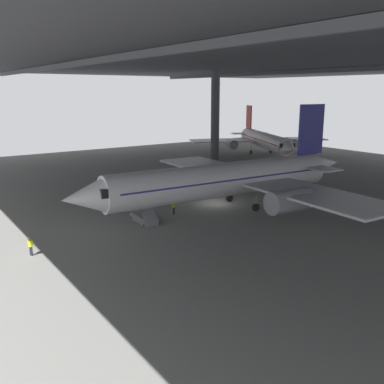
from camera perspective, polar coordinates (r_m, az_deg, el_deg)
ground_plane at (r=51.91m, az=3.02°, el=-1.52°), size 110.00×110.00×0.00m
hangar_structure at (r=59.84m, az=14.12°, el=17.07°), size 121.00×99.00×18.22m
airplane_main at (r=48.81m, az=4.81°, el=1.71°), size 36.15×37.44×11.68m
boarding_stairs at (r=44.84m, az=-6.49°, el=-3.01°), size 4.32×1.73×4.70m
crew_worker_near_nose at (r=37.88m, az=-20.75°, el=-6.68°), size 0.52×0.34×1.57m
crew_worker_by_stairs at (r=46.97m, az=-2.48°, el=-1.91°), size 0.37×0.49×1.66m
airplane_distant at (r=92.14m, az=9.56°, el=6.86°), size 29.49×29.56×10.01m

